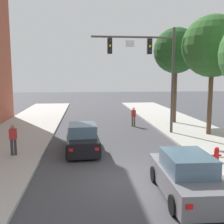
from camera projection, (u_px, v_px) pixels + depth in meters
name	position (u px, v px, depth m)	size (l,w,h in m)	color
ground_plane	(128.00, 181.00, 10.86)	(120.00, 120.00, 0.00)	#424247
traffic_signal_mast	(151.00, 61.00, 18.64)	(5.94, 0.38, 7.50)	#514C47
car_lead_black	(82.00, 139.00, 15.05)	(1.97, 4.30, 1.60)	black
car_following_grey	(186.00, 177.00, 9.43)	(1.93, 4.29, 1.60)	slate
pedestrian_sidewalk_left_walker	(13.00, 138.00, 13.80)	(0.36, 0.22, 1.64)	#333338
pedestrian_crossing_road	(133.00, 116.00, 22.46)	(0.36, 0.22, 1.64)	brown
fire_hydrant	(217.00, 154.00, 12.83)	(0.48, 0.24, 0.72)	red
street_tree_second	(213.00, 47.00, 18.13)	(4.24, 4.24, 8.27)	brown
street_tree_third	(176.00, 51.00, 22.93)	(3.94, 3.94, 8.28)	brown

